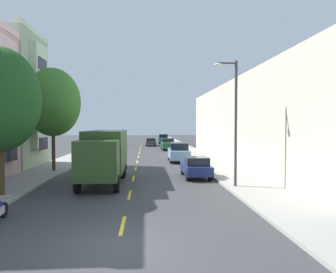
# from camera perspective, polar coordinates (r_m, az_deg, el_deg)

# --- Properties ---
(ground_plane) EXTENTS (160.00, 160.00, 0.00)m
(ground_plane) POSITION_cam_1_polar(r_m,az_deg,el_deg) (39.49, -5.41, -3.32)
(ground_plane) COLOR #38383A
(sidewalk_left) EXTENTS (3.20, 120.00, 0.14)m
(sidewalk_left) POSITION_cam_1_polar(r_m,az_deg,el_deg) (38.32, -16.17, -3.45)
(sidewalk_left) COLOR #99968E
(sidewalk_left) RESTS_ON ground_plane
(sidewalk_right) EXTENTS (3.20, 120.00, 0.14)m
(sidewalk_right) POSITION_cam_1_polar(r_m,az_deg,el_deg) (38.00, 5.31, -3.43)
(sidewalk_right) COLOR #99968E
(sidewalk_right) RESTS_ON ground_plane
(lane_centerline_dashes) EXTENTS (0.14, 47.20, 0.01)m
(lane_centerline_dashes) POSITION_cam_1_polar(r_m,az_deg,el_deg) (34.02, -5.61, -4.18)
(lane_centerline_dashes) COLOR yellow
(lane_centerline_dashes) RESTS_ON ground_plane
(apartment_block_opposite) EXTENTS (10.00, 36.00, 7.88)m
(apartment_block_opposite) POSITION_cam_1_polar(r_m,az_deg,el_deg) (32.00, 19.51, 2.38)
(apartment_block_opposite) COLOR beige
(apartment_block_opposite) RESTS_ON ground_plane
(street_tree_nearest) EXTENTS (3.88, 3.88, 7.48)m
(street_tree_nearest) POSITION_cam_1_polar(r_m,az_deg,el_deg) (17.63, -28.63, 6.05)
(street_tree_nearest) COLOR #47331E
(street_tree_nearest) RESTS_ON sidewalk_left
(street_tree_second) EXTENTS (4.26, 4.26, 8.05)m
(street_tree_second) POSITION_cam_1_polar(r_m,az_deg,el_deg) (25.89, -20.55, 5.94)
(street_tree_second) COLOR #47331E
(street_tree_second) RESTS_ON sidewalk_left
(street_lamp) EXTENTS (1.35, 0.28, 7.30)m
(street_lamp) POSITION_cam_1_polar(r_m,az_deg,el_deg) (18.32, 12.04, 4.06)
(street_lamp) COLOR #38383D
(street_lamp) RESTS_ON sidewalk_right
(delivery_box_truck) EXTENTS (2.40, 7.99, 3.33)m
(delivery_box_truck) POSITION_cam_1_polar(r_m,az_deg,el_deg) (20.50, -11.61, -2.98)
(delivery_box_truck) COLOR #2D471E
(delivery_box_truck) RESTS_ON ground_plane
(parked_pickup_burgundy) EXTENTS (2.09, 5.33, 1.73)m
(parked_pickup_burgundy) POSITION_cam_1_polar(r_m,az_deg,el_deg) (36.56, -12.32, -2.49)
(parked_pickup_burgundy) COLOR maroon
(parked_pickup_burgundy) RESTS_ON ground_plane
(parked_hatchback_navy) EXTENTS (1.77, 4.01, 1.50)m
(parked_hatchback_navy) POSITION_cam_1_polar(r_m,az_deg,el_deg) (21.89, 5.18, -5.65)
(parked_hatchback_navy) COLOR navy
(parked_hatchback_navy) RESTS_ON ground_plane
(parked_pickup_forest) EXTENTS (2.05, 5.32, 1.73)m
(parked_pickup_forest) POSITION_cam_1_polar(r_m,az_deg,el_deg) (46.89, 0.06, -1.46)
(parked_pickup_forest) COLOR #194C28
(parked_pickup_forest) RESTS_ON ground_plane
(parked_sedan_silver) EXTENTS (1.83, 4.51, 1.43)m
(parked_sedan_silver) POSITION_cam_1_polar(r_m,az_deg,el_deg) (57.42, -9.30, -0.92)
(parked_sedan_silver) COLOR #B2B5BA
(parked_sedan_silver) RESTS_ON ground_plane
(parked_suv_sky) EXTENTS (2.04, 4.83, 1.93)m
(parked_suv_sky) POSITION_cam_1_polar(r_m,az_deg,el_deg) (31.49, 1.97, -2.87)
(parked_suv_sky) COLOR #7A9EC6
(parked_suv_sky) RESTS_ON ground_plane
(parked_pickup_red) EXTENTS (2.06, 5.32, 1.73)m
(parked_pickup_red) POSITION_cam_1_polar(r_m,az_deg,el_deg) (49.03, -10.25, -1.34)
(parked_pickup_red) COLOR #AD1E1E
(parked_pickup_red) RESTS_ON ground_plane
(parked_suv_teal) EXTENTS (2.07, 4.85, 1.93)m
(parked_suv_teal) POSITION_cam_1_polar(r_m,az_deg,el_deg) (62.79, -0.89, -0.43)
(parked_suv_teal) COLOR #195B60
(parked_suv_teal) RESTS_ON ground_plane
(moving_charcoal_sedan) EXTENTS (1.80, 4.50, 1.43)m
(moving_charcoal_sedan) POSITION_cam_1_polar(r_m,az_deg,el_deg) (55.98, -3.21, -0.97)
(moving_charcoal_sedan) COLOR #333338
(moving_charcoal_sedan) RESTS_ON ground_plane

